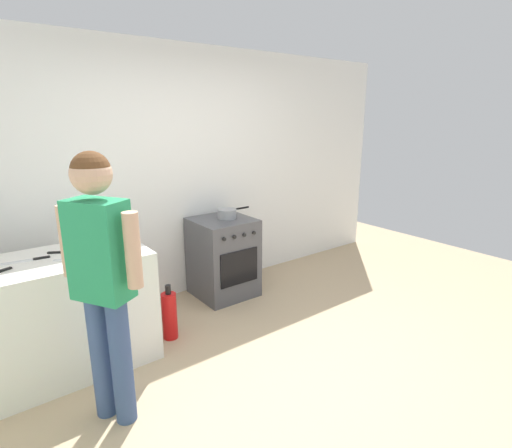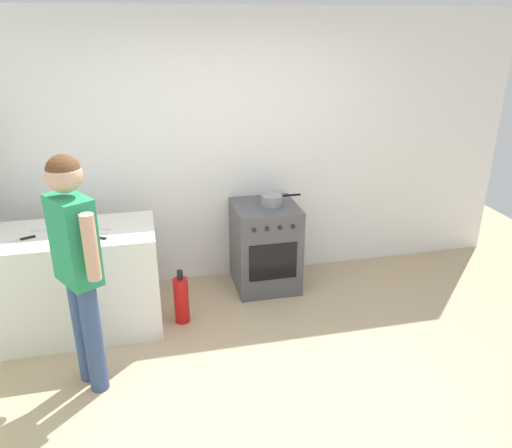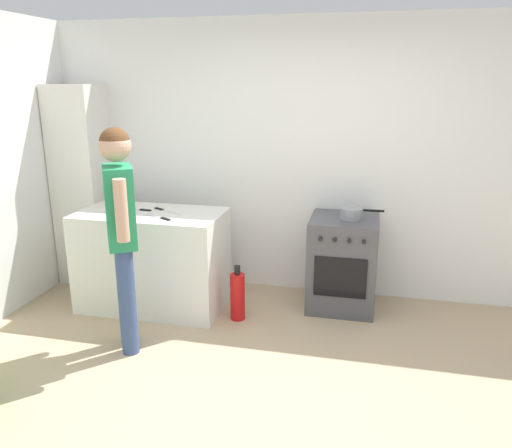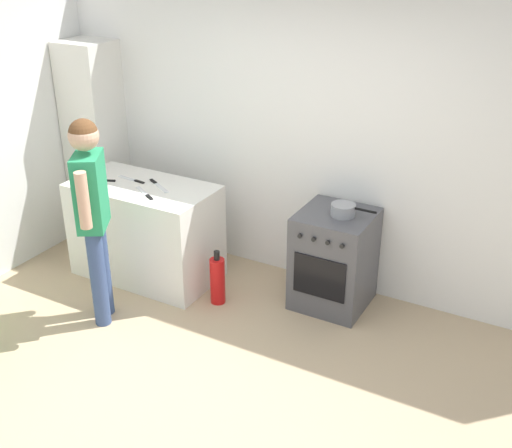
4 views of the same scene
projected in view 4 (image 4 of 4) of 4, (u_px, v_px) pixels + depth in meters
ground_plane at (198, 395)px, 4.52m from camera, size 8.00×8.00×0.00m
back_wall at (318, 142)px, 5.49m from camera, size 6.00×0.10×2.60m
counter_unit at (146, 231)px, 5.86m from camera, size 1.30×0.70×0.90m
oven_left at (334, 259)px, 5.43m from camera, size 0.60×0.62×0.85m
pot at (344, 210)px, 5.19m from camera, size 0.38×0.20×0.10m
knife_bread at (158, 185)px, 5.66m from camera, size 0.32×0.20×0.01m
knife_chef at (133, 180)px, 5.77m from camera, size 0.31×0.07×0.01m
knife_carving at (145, 193)px, 5.49m from camera, size 0.30×0.19×0.01m
knife_utility at (103, 181)px, 5.76m from camera, size 0.24×0.13×0.01m
person at (92, 204)px, 4.95m from camera, size 0.35×0.50×1.72m
fire_extinguisher at (217, 280)px, 5.52m from camera, size 0.13×0.13×0.50m
larder_cabinet at (96, 143)px, 6.42m from camera, size 0.48×0.44×2.00m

